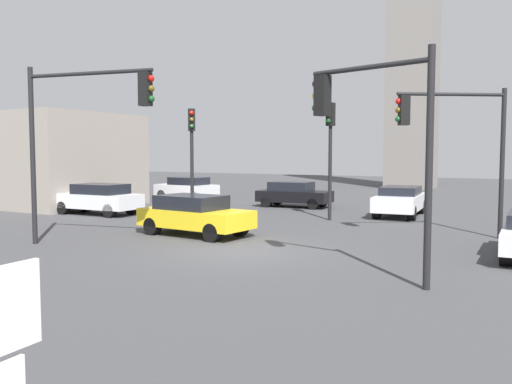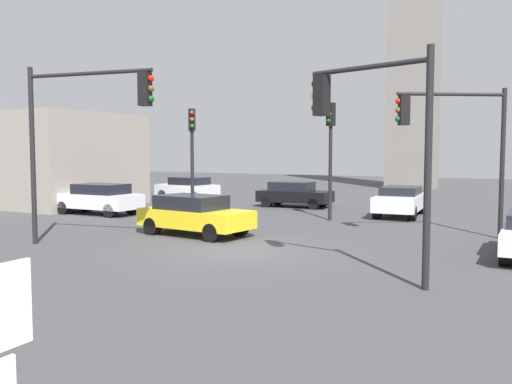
{
  "view_description": "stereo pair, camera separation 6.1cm",
  "coord_description": "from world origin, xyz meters",
  "px_view_note": "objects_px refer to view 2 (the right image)",
  "views": [
    {
      "loc": [
        8.23,
        -13.5,
        2.95
      ],
      "look_at": [
        -1.74,
        4.2,
        1.48
      ],
      "focal_mm": 37.21,
      "sensor_mm": 36.0,
      "label": 1
    },
    {
      "loc": [
        8.28,
        -13.47,
        2.95
      ],
      "look_at": [
        -1.74,
        4.2,
        1.48
      ],
      "focal_mm": 37.21,
      "sensor_mm": 36.0,
      "label": 2
    }
  ],
  "objects_px": {
    "traffic_light_1": "(330,139)",
    "car_3": "(194,214)",
    "traffic_light_4": "(371,122)",
    "car_2": "(294,194)",
    "car_6": "(99,198)",
    "traffic_light_3": "(454,131)",
    "car_5": "(400,200)",
    "car_4": "(188,188)",
    "traffic_light_0": "(84,117)",
    "traffic_light_2": "(192,142)"
  },
  "relations": [
    {
      "from": "traffic_light_4",
      "to": "car_6",
      "type": "relative_size",
      "value": 1.18
    },
    {
      "from": "car_4",
      "to": "car_3",
      "type": "bearing_deg",
      "value": 130.5
    },
    {
      "from": "traffic_light_4",
      "to": "car_2",
      "type": "height_order",
      "value": "traffic_light_4"
    },
    {
      "from": "traffic_light_0",
      "to": "car_4",
      "type": "relative_size",
      "value": 1.43
    },
    {
      "from": "traffic_light_2",
      "to": "traffic_light_3",
      "type": "distance_m",
      "value": 11.42
    },
    {
      "from": "traffic_light_2",
      "to": "car_5",
      "type": "xyz_separation_m",
      "value": [
        8.13,
        5.4,
        -2.73
      ]
    },
    {
      "from": "traffic_light_3",
      "to": "car_6",
      "type": "xyz_separation_m",
      "value": [
        -16.25,
        -0.55,
        -2.95
      ]
    },
    {
      "from": "traffic_light_0",
      "to": "car_4",
      "type": "distance_m",
      "value": 16.98
    },
    {
      "from": "traffic_light_0",
      "to": "traffic_light_3",
      "type": "height_order",
      "value": "traffic_light_0"
    },
    {
      "from": "traffic_light_0",
      "to": "traffic_light_1",
      "type": "xyz_separation_m",
      "value": [
        4.18,
        10.15,
        -0.5
      ]
    },
    {
      "from": "traffic_light_1",
      "to": "car_6",
      "type": "relative_size",
      "value": 1.17
    },
    {
      "from": "traffic_light_3",
      "to": "traffic_light_1",
      "type": "bearing_deg",
      "value": -61.58
    },
    {
      "from": "traffic_light_3",
      "to": "car_4",
      "type": "bearing_deg",
      "value": -58.92
    },
    {
      "from": "car_2",
      "to": "car_4",
      "type": "bearing_deg",
      "value": 173.73
    },
    {
      "from": "car_2",
      "to": "traffic_light_1",
      "type": "bearing_deg",
      "value": -52.87
    },
    {
      "from": "traffic_light_4",
      "to": "car_6",
      "type": "distance_m",
      "value": 17.15
    },
    {
      "from": "traffic_light_0",
      "to": "car_3",
      "type": "relative_size",
      "value": 1.33
    },
    {
      "from": "traffic_light_0",
      "to": "traffic_light_1",
      "type": "height_order",
      "value": "traffic_light_0"
    },
    {
      "from": "traffic_light_1",
      "to": "car_3",
      "type": "bearing_deg",
      "value": -18.39
    },
    {
      "from": "traffic_light_0",
      "to": "car_5",
      "type": "distance_m",
      "value": 15.12
    },
    {
      "from": "traffic_light_2",
      "to": "car_6",
      "type": "relative_size",
      "value": 1.12
    },
    {
      "from": "traffic_light_0",
      "to": "traffic_light_2",
      "type": "height_order",
      "value": "traffic_light_0"
    },
    {
      "from": "traffic_light_3",
      "to": "car_6",
      "type": "height_order",
      "value": "traffic_light_3"
    },
    {
      "from": "car_5",
      "to": "traffic_light_1",
      "type": "bearing_deg",
      "value": -42.14
    },
    {
      "from": "traffic_light_1",
      "to": "car_5",
      "type": "bearing_deg",
      "value": 146.72
    },
    {
      "from": "traffic_light_1",
      "to": "car_6",
      "type": "height_order",
      "value": "traffic_light_1"
    },
    {
      "from": "car_3",
      "to": "car_5",
      "type": "relative_size",
      "value": 0.96
    },
    {
      "from": "traffic_light_1",
      "to": "car_3",
      "type": "height_order",
      "value": "traffic_light_1"
    },
    {
      "from": "traffic_light_3",
      "to": "car_5",
      "type": "relative_size",
      "value": 1.16
    },
    {
      "from": "traffic_light_4",
      "to": "car_5",
      "type": "distance_m",
      "value": 13.6
    },
    {
      "from": "traffic_light_1",
      "to": "traffic_light_2",
      "type": "relative_size",
      "value": 1.04
    },
    {
      "from": "traffic_light_1",
      "to": "car_4",
      "type": "distance_m",
      "value": 12.75
    },
    {
      "from": "car_4",
      "to": "car_5",
      "type": "xyz_separation_m",
      "value": [
        13.78,
        -1.76,
        -0.03
      ]
    },
    {
      "from": "traffic_light_1",
      "to": "traffic_light_4",
      "type": "height_order",
      "value": "traffic_light_4"
    },
    {
      "from": "traffic_light_2",
      "to": "traffic_light_4",
      "type": "xyz_separation_m",
      "value": [
        10.73,
        -7.62,
        0.21
      ]
    },
    {
      "from": "traffic_light_0",
      "to": "traffic_light_3",
      "type": "xyz_separation_m",
      "value": [
        9.79,
        7.3,
        -0.36
      ]
    },
    {
      "from": "traffic_light_1",
      "to": "car_2",
      "type": "height_order",
      "value": "traffic_light_1"
    },
    {
      "from": "traffic_light_1",
      "to": "car_5",
      "type": "relative_size",
      "value": 1.15
    },
    {
      "from": "traffic_light_3",
      "to": "traffic_light_2",
      "type": "bearing_deg",
      "value": -37.29
    },
    {
      "from": "traffic_light_1",
      "to": "traffic_light_2",
      "type": "xyz_separation_m",
      "value": [
        -5.8,
        -2.32,
        -0.12
      ]
    },
    {
      "from": "traffic_light_4",
      "to": "car_5",
      "type": "relative_size",
      "value": 1.17
    },
    {
      "from": "car_4",
      "to": "car_5",
      "type": "distance_m",
      "value": 13.9
    },
    {
      "from": "traffic_light_1",
      "to": "car_2",
      "type": "distance_m",
      "value": 6.61
    },
    {
      "from": "car_4",
      "to": "car_6",
      "type": "relative_size",
      "value": 0.9
    },
    {
      "from": "traffic_light_3",
      "to": "car_3",
      "type": "height_order",
      "value": "traffic_light_3"
    },
    {
      "from": "car_5",
      "to": "car_6",
      "type": "height_order",
      "value": "car_6"
    },
    {
      "from": "car_3",
      "to": "car_6",
      "type": "height_order",
      "value": "car_6"
    },
    {
      "from": "traffic_light_0",
      "to": "car_6",
      "type": "height_order",
      "value": "traffic_light_0"
    },
    {
      "from": "traffic_light_3",
      "to": "traffic_light_4",
      "type": "height_order",
      "value": "traffic_light_4"
    },
    {
      "from": "traffic_light_3",
      "to": "car_5",
      "type": "bearing_deg",
      "value": -95.74
    }
  ]
}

